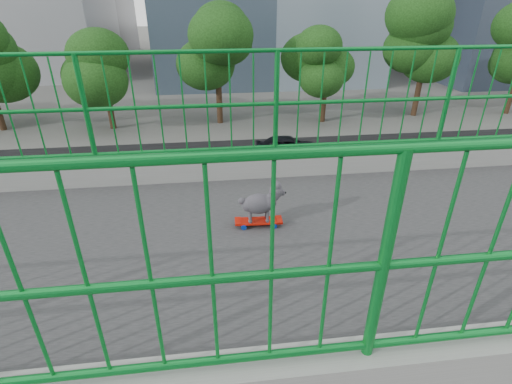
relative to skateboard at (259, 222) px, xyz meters
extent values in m
cube|color=black|center=(-12.70, -3.67, -7.03)|extent=(18.00, 90.00, 0.02)
cylinder|color=black|center=(-25.50, -7.67, -5.68)|extent=(0.44, 0.44, 2.73)
ellipsoid|color=black|center=(-25.50, -7.67, -2.53)|extent=(4.20, 4.20, 3.57)
cylinder|color=black|center=(-25.90, 0.33, -5.61)|extent=(0.44, 0.44, 2.87)
ellipsoid|color=black|center=(-25.90, 0.33, -2.22)|extent=(4.60, 4.60, 3.91)
cylinder|color=black|center=(-25.30, 8.33, -5.71)|extent=(0.44, 0.44, 2.66)
ellipsoid|color=black|center=(-25.30, 8.33, -2.68)|extent=(4.00, 4.00, 3.40)
cylinder|color=black|center=(-26.00, 16.33, -5.54)|extent=(0.44, 0.44, 3.01)
ellipsoid|color=black|center=(-26.00, 16.33, -1.91)|extent=(5.00, 5.00, 4.25)
cylinder|color=black|center=(-25.60, 24.33, -5.66)|extent=(0.44, 0.44, 2.77)
cube|color=red|center=(0.00, 0.00, 0.01)|extent=(0.15, 0.44, 0.01)
cube|color=#99999E|center=(-0.01, -0.14, -0.01)|extent=(0.08, 0.03, 0.02)
cylinder|color=#072CA7|center=(-0.06, -0.14, -0.02)|extent=(0.03, 0.05, 0.05)
sphere|color=yellow|center=(-0.06, -0.14, -0.02)|extent=(0.02, 0.02, 0.02)
cylinder|color=#072CA7|center=(0.05, -0.14, -0.02)|extent=(0.03, 0.05, 0.05)
sphere|color=yellow|center=(0.05, -0.14, -0.02)|extent=(0.02, 0.02, 0.02)
cube|color=#99999E|center=(0.01, 0.14, -0.01)|extent=(0.08, 0.03, 0.02)
cylinder|color=#072CA7|center=(-0.05, 0.14, -0.02)|extent=(0.03, 0.05, 0.05)
sphere|color=yellow|center=(-0.05, 0.14, -0.02)|extent=(0.02, 0.02, 0.02)
cylinder|color=#072CA7|center=(0.06, 0.14, -0.02)|extent=(0.03, 0.05, 0.05)
sphere|color=yellow|center=(0.06, 0.14, -0.02)|extent=(0.02, 0.02, 0.02)
ellipsoid|color=#2D2B30|center=(0.00, 0.00, 0.19)|extent=(0.19, 0.28, 0.19)
sphere|color=#2D2B30|center=(0.01, 0.16, 0.31)|extent=(0.12, 0.12, 0.12)
sphere|color=black|center=(0.01, 0.24, 0.29)|extent=(0.02, 0.02, 0.02)
sphere|color=#2D2B30|center=(-0.01, -0.15, 0.22)|extent=(0.06, 0.06, 0.06)
cylinder|color=#2D2B30|center=(-0.04, 0.08, 0.07)|extent=(0.03, 0.03, 0.12)
cylinder|color=#2D2B30|center=(0.04, 0.08, 0.07)|extent=(0.03, 0.03, 0.12)
cylinder|color=#2D2B30|center=(-0.04, -0.08, 0.07)|extent=(0.03, 0.03, 0.12)
cylinder|color=#2D2B30|center=(0.04, -0.08, 0.07)|extent=(0.03, 0.03, 0.12)
imported|color=black|center=(-18.50, 4.17, -6.39)|extent=(1.54, 3.83, 1.31)
camera|label=1|loc=(2.95, -0.38, 1.87)|focal=26.54mm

